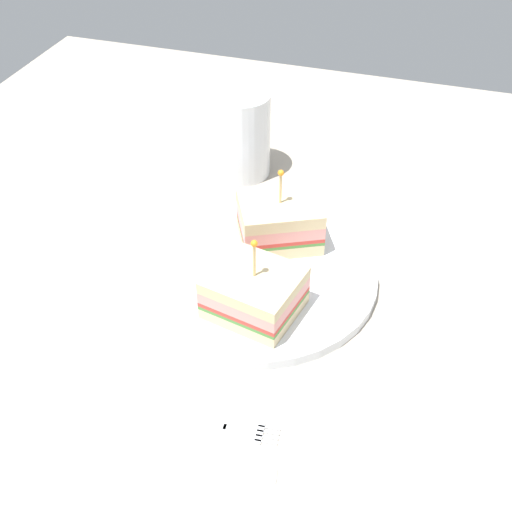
{
  "coord_description": "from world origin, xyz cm",
  "views": [
    {
      "loc": [
        52.33,
        16.56,
        48.95
      ],
      "look_at": [
        0.0,
        0.0,
        3.16
      ],
      "focal_mm": 46.1,
      "sensor_mm": 36.0,
      "label": 1
    }
  ],
  "objects_px": {
    "plate": "(256,274)",
    "napkin": "(179,441)",
    "sandwich_half_front": "(254,293)",
    "fork": "(227,427)",
    "sandwich_half_back": "(280,222)",
    "drink_glass": "(241,139)",
    "knife": "(212,467)"
  },
  "relations": [
    {
      "from": "sandwich_half_front",
      "to": "fork",
      "type": "height_order",
      "value": "sandwich_half_front"
    },
    {
      "from": "sandwich_half_back",
      "to": "fork",
      "type": "distance_m",
      "value": 0.26
    },
    {
      "from": "sandwich_half_back",
      "to": "napkin",
      "type": "relative_size",
      "value": 1.08
    },
    {
      "from": "drink_glass",
      "to": "fork",
      "type": "relative_size",
      "value": 0.95
    },
    {
      "from": "plate",
      "to": "knife",
      "type": "relative_size",
      "value": 2.17
    },
    {
      "from": "plate",
      "to": "fork",
      "type": "bearing_deg",
      "value": 10.33
    },
    {
      "from": "fork",
      "to": "sandwich_half_back",
      "type": "bearing_deg",
      "value": -174.11
    },
    {
      "from": "sandwich_half_front",
      "to": "napkin",
      "type": "relative_size",
      "value": 0.97
    },
    {
      "from": "fork",
      "to": "knife",
      "type": "relative_size",
      "value": 0.98
    },
    {
      "from": "sandwich_half_back",
      "to": "fork",
      "type": "height_order",
      "value": "sandwich_half_back"
    },
    {
      "from": "plate",
      "to": "napkin",
      "type": "height_order",
      "value": "plate"
    },
    {
      "from": "plate",
      "to": "sandwich_half_back",
      "type": "distance_m",
      "value": 0.07
    },
    {
      "from": "sandwich_half_front",
      "to": "drink_glass",
      "type": "height_order",
      "value": "drink_glass"
    },
    {
      "from": "drink_glass",
      "to": "plate",
      "type": "bearing_deg",
      "value": 22.81
    },
    {
      "from": "drink_glass",
      "to": "napkin",
      "type": "xyz_separation_m",
      "value": [
        0.43,
        0.09,
        -0.05
      ]
    },
    {
      "from": "drink_glass",
      "to": "knife",
      "type": "relative_size",
      "value": 0.93
    },
    {
      "from": "sandwich_half_front",
      "to": "fork",
      "type": "xyz_separation_m",
      "value": [
        0.14,
        0.02,
        -0.03
      ]
    },
    {
      "from": "sandwich_half_back",
      "to": "plate",
      "type": "bearing_deg",
      "value": -9.23
    },
    {
      "from": "sandwich_half_front",
      "to": "knife",
      "type": "relative_size",
      "value": 0.82
    },
    {
      "from": "plate",
      "to": "fork",
      "type": "relative_size",
      "value": 2.22
    },
    {
      "from": "drink_glass",
      "to": "napkin",
      "type": "distance_m",
      "value": 0.44
    },
    {
      "from": "sandwich_half_front",
      "to": "knife",
      "type": "xyz_separation_m",
      "value": [
        0.18,
        0.02,
        -0.03
      ]
    },
    {
      "from": "fork",
      "to": "plate",
      "type": "bearing_deg",
      "value": -169.67
    },
    {
      "from": "sandwich_half_front",
      "to": "drink_glass",
      "type": "distance_m",
      "value": 0.28
    },
    {
      "from": "napkin",
      "to": "drink_glass",
      "type": "bearing_deg",
      "value": -168.59
    },
    {
      "from": "plate",
      "to": "drink_glass",
      "type": "bearing_deg",
      "value": -157.19
    },
    {
      "from": "plate",
      "to": "sandwich_half_back",
      "type": "relative_size",
      "value": 2.37
    },
    {
      "from": "napkin",
      "to": "fork",
      "type": "height_order",
      "value": "fork"
    },
    {
      "from": "drink_glass",
      "to": "sandwich_half_back",
      "type": "bearing_deg",
      "value": 33.35
    },
    {
      "from": "plate",
      "to": "sandwich_half_front",
      "type": "bearing_deg",
      "value": 15.99
    },
    {
      "from": "sandwich_half_back",
      "to": "fork",
      "type": "bearing_deg",
      "value": 5.89
    },
    {
      "from": "sandwich_half_front",
      "to": "sandwich_half_back",
      "type": "height_order",
      "value": "sandwich_half_back"
    }
  ]
}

